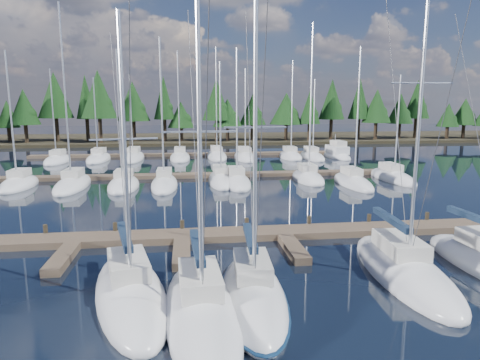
{
  "coord_description": "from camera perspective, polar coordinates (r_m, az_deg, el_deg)",
  "views": [
    {
      "loc": [
        0.39,
        -6.53,
        7.89
      ],
      "look_at": [
        3.95,
        22.0,
        2.79
      ],
      "focal_mm": 32.0,
      "sensor_mm": 36.0,
      "label": 1
    }
  ],
  "objects": [
    {
      "name": "ground",
      "position": [
        37.38,
        -7.56,
        -2.21
      ],
      "size": [
        260.0,
        260.0,
        0.0
      ],
      "primitive_type": "plane",
      "color": "black",
      "rests_on": "ground"
    },
    {
      "name": "far_shore",
      "position": [
        96.83,
        -7.36,
        5.49
      ],
      "size": [
        220.0,
        30.0,
        0.6
      ],
      "primitive_type": "cube",
      "color": "black",
      "rests_on": "ground"
    },
    {
      "name": "main_dock",
      "position": [
        25.1,
        -7.73,
        -7.86
      ],
      "size": [
        44.0,
        6.13,
        0.9
      ],
      "color": "brown",
      "rests_on": "ground"
    },
    {
      "name": "back_docks",
      "position": [
        56.64,
        -7.45,
        2.18
      ],
      "size": [
        50.0,
        21.8,
        0.4
      ],
      "color": "brown",
      "rests_on": "ground"
    },
    {
      "name": "front_sailboat_2",
      "position": [
        18.63,
        -14.41,
        -14.41
      ],
      "size": [
        4.71,
        9.51,
        12.01
      ],
      "color": "silver",
      "rests_on": "ground"
    },
    {
      "name": "front_sailboat_3",
      "position": [
        16.8,
        -5.19,
        -16.93
      ],
      "size": [
        3.25,
        9.56,
        12.69
      ],
      "color": "silver",
      "rests_on": "ground"
    },
    {
      "name": "front_sailboat_4",
      "position": [
        17.96,
        1.75,
        -15.01
      ],
      "size": [
        3.17,
        8.85,
        12.81
      ],
      "color": "silver",
      "rests_on": "ground"
    },
    {
      "name": "front_sailboat_5",
      "position": [
        21.76,
        20.9,
        -11.06
      ],
      "size": [
        3.58,
        9.94,
        15.94
      ],
      "color": "silver",
      "rests_on": "ground"
    },
    {
      "name": "back_sailboat_rows",
      "position": [
        52.69,
        -6.67,
        1.68
      ],
      "size": [
        47.58,
        33.2,
        17.65
      ],
      "color": "silver",
      "rests_on": "ground"
    },
    {
      "name": "motor_yacht_right",
      "position": [
        66.01,
        12.79,
        3.36
      ],
      "size": [
        3.11,
        8.45,
        4.17
      ],
      "color": "silver",
      "rests_on": "ground"
    },
    {
      "name": "tree_line",
      "position": [
        86.77,
        -9.01,
        9.85
      ],
      "size": [
        186.76,
        12.04,
        13.7
      ],
      "color": "black",
      "rests_on": "far_shore"
    }
  ]
}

